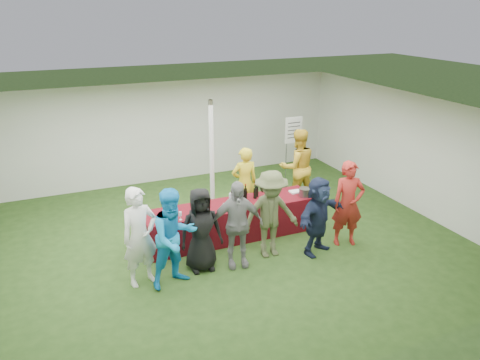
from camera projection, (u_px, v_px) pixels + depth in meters
name	position (u px, v px, depth m)	size (l,w,h in m)	color
ground	(210.00, 244.00, 9.53)	(60.00, 60.00, 0.00)	#284719
tent	(212.00, 161.00, 10.27)	(10.00, 10.00, 10.00)	white
serving_table	(231.00, 221.00, 9.68)	(3.60, 0.80, 0.75)	#5C0D15
wine_bottles	(253.00, 192.00, 9.82)	(0.62, 0.14, 0.32)	black
wine_glasses	(191.00, 211.00, 8.94)	(1.25, 0.13, 0.16)	silver
water_bottle	(231.00, 198.00, 9.58)	(0.07, 0.07, 0.23)	silver
bar_towel	(295.00, 192.00, 10.15)	(0.25, 0.18, 0.03)	white
dump_bucket	(305.00, 192.00, 9.91)	(0.25, 0.25, 0.18)	slate
wine_list_sign	(293.00, 135.00, 12.44)	(0.50, 0.03, 1.80)	slate
staff_pourer	(244.00, 183.00, 10.46)	(0.60, 0.40, 1.66)	gold
staff_back	(297.00, 167.00, 11.20)	(0.90, 0.70, 1.85)	gold
customer_0	(140.00, 237.00, 7.91)	(0.65, 0.42, 1.78)	white
customer_1	(174.00, 238.00, 7.89)	(0.86, 0.67, 1.77)	#148FD8
customer_2	(201.00, 230.00, 8.38)	(0.77, 0.50, 1.58)	black
customer_3	(236.00, 224.00, 8.48)	(0.98, 0.41, 1.67)	gray
customer_4	(271.00, 214.00, 8.81)	(1.12, 0.64, 1.73)	#4D5432
customer_5	(318.00, 216.00, 8.96)	(1.45, 0.46, 1.56)	#1B243F
customer_6	(348.00, 204.00, 9.25)	(0.64, 0.42, 1.75)	#A1231C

